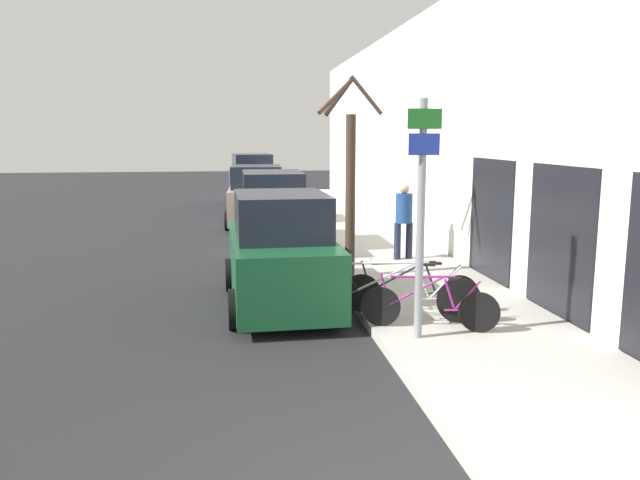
% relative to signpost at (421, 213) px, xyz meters
% --- Properties ---
extents(ground_plane, '(80.00, 80.00, 0.00)m').
position_rel_signpost_xyz_m(ground_plane, '(-1.57, 6.73, -2.02)').
color(ground_plane, black).
extents(sidewalk_curb, '(3.20, 32.00, 0.15)m').
position_rel_signpost_xyz_m(sidewalk_curb, '(1.03, 9.53, -1.94)').
color(sidewalk_curb, '#ADA89E').
rests_on(sidewalk_curb, ground).
extents(building_facade, '(0.23, 32.00, 6.50)m').
position_rel_signpost_xyz_m(building_facade, '(2.78, 9.43, 1.21)').
color(building_facade, silver).
rests_on(building_facade, ground).
extents(signpost, '(0.49, 0.14, 3.48)m').
position_rel_signpost_xyz_m(signpost, '(0.00, 0.00, 0.00)').
color(signpost, gray).
rests_on(signpost, sidewalk_curb).
extents(bicycle_0, '(2.00, 0.81, 0.87)m').
position_rel_signpost_xyz_m(bicycle_0, '(0.28, 0.37, -1.49)').
color(bicycle_0, black).
rests_on(bicycle_0, sidewalk_curb).
extents(bicycle_1, '(2.58, 0.82, 0.99)m').
position_rel_signpost_xyz_m(bicycle_1, '(-0.08, 0.88, -1.45)').
color(bicycle_1, black).
rests_on(bicycle_1, sidewalk_curb).
extents(bicycle_2, '(2.26, 0.57, 0.90)m').
position_rel_signpost_xyz_m(bicycle_2, '(0.26, 1.30, -1.48)').
color(bicycle_2, black).
rests_on(bicycle_2, sidewalk_curb).
extents(parked_car_0, '(2.06, 4.18, 2.10)m').
position_rel_signpost_xyz_m(parked_car_0, '(-1.83, 2.52, -1.06)').
color(parked_car_0, '#144728').
rests_on(parked_car_0, ground).
extents(parked_car_1, '(1.95, 4.61, 2.16)m').
position_rel_signpost_xyz_m(parked_car_1, '(-1.62, 8.14, -1.03)').
color(parked_car_1, '#B2B7BC').
rests_on(parked_car_1, ground).
extents(parked_car_2, '(2.23, 4.35, 2.08)m').
position_rel_signpost_xyz_m(parked_car_2, '(-1.85, 13.28, -1.06)').
color(parked_car_2, gray).
rests_on(parked_car_2, ground).
extents(parked_car_3, '(2.17, 4.48, 2.32)m').
position_rel_signpost_xyz_m(parked_car_3, '(-1.82, 18.71, -0.96)').
color(parked_car_3, navy).
rests_on(parked_car_3, ground).
extents(pedestrian_near, '(0.47, 0.40, 1.82)m').
position_rel_signpost_xyz_m(pedestrian_near, '(1.39, 5.83, -0.81)').
color(pedestrian_near, '#1E2338').
rests_on(pedestrian_near, sidewalk_curb).
extents(street_tree, '(1.45, 1.43, 4.17)m').
position_rel_signpost_xyz_m(street_tree, '(-0.27, 4.19, 0.22)').
color(street_tree, '#3D2D23').
rests_on(street_tree, sidewalk_curb).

